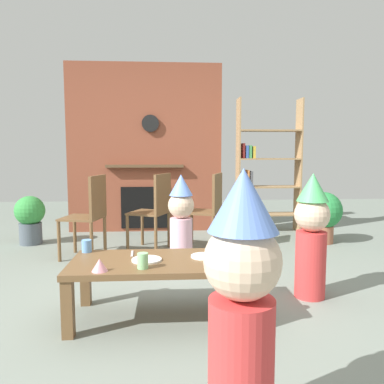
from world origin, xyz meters
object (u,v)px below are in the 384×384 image
at_px(paper_cup_near_right, 143,261).
at_px(dining_chair_middle, 156,207).
at_px(paper_cup_center, 234,259).
at_px(potted_plant_tall, 323,213).
at_px(bookshelf, 263,171).
at_px(birthday_cake_slice, 100,265).
at_px(paper_plate_front, 147,260).
at_px(dining_chair_left, 90,211).
at_px(coffee_table, 159,269).
at_px(child_by_the_chairs, 181,219).
at_px(child_with_cone_hat, 242,301).
at_px(paper_plate_rear, 204,256).
at_px(child_in_pink, 311,232).
at_px(potted_plant_short, 30,217).
at_px(dining_chair_right, 210,206).
at_px(paper_cup_near_left, 87,246).

bearing_deg(paper_cup_near_right, dining_chair_middle, 89.43).
xyz_separation_m(paper_cup_center, potted_plant_tall, (1.54, 2.23, -0.08)).
bearing_deg(paper_cup_center, bookshelf, 72.32).
distance_m(paper_cup_center, birthday_cake_slice, 0.85).
distance_m(paper_cup_center, dining_chair_middle, 2.08).
bearing_deg(paper_plate_front, dining_chair_left, 114.01).
relative_size(coffee_table, child_by_the_chairs, 1.29).
bearing_deg(bookshelf, paper_cup_center, -107.68).
xyz_separation_m(birthday_cake_slice, dining_chair_middle, (0.28, 2.03, 0.06)).
height_order(paper_cup_center, birthday_cake_slice, paper_cup_center).
bearing_deg(bookshelf, potted_plant_tall, -51.63).
xyz_separation_m(child_with_cone_hat, potted_plant_tall, (1.68, 3.19, -0.20)).
height_order(paper_plate_rear, child_by_the_chairs, child_by_the_chairs).
xyz_separation_m(bookshelf, dining_chair_middle, (-1.51, -0.97, -0.37)).
bearing_deg(paper_cup_center, child_in_pink, 34.80).
bearing_deg(child_by_the_chairs, bookshelf, 152.92).
height_order(paper_cup_center, potted_plant_short, potted_plant_short).
bearing_deg(paper_plate_front, dining_chair_right, 70.92).
height_order(paper_cup_near_right, child_by_the_chairs, child_by_the_chairs).
bearing_deg(coffee_table, dining_chair_right, 73.16).
xyz_separation_m(bookshelf, potted_plant_tall, (0.59, -0.74, -0.51)).
xyz_separation_m(paper_cup_near_right, birthday_cake_slice, (-0.26, -0.04, -0.01)).
relative_size(paper_cup_near_right, child_by_the_chairs, 0.11).
distance_m(birthday_cake_slice, child_in_pink, 1.63).
bearing_deg(paper_plate_rear, coffee_table, -170.76).
bearing_deg(bookshelf, birthday_cake_slice, -120.84).
relative_size(dining_chair_right, potted_plant_short, 1.49).
height_order(paper_cup_near_right, birthday_cake_slice, paper_cup_near_right).
distance_m(child_by_the_chairs, dining_chair_left, 1.05).
bearing_deg(paper_cup_center, child_with_cone_hat, -98.44).
distance_m(bookshelf, potted_plant_tall, 1.08).
bearing_deg(paper_plate_front, paper_cup_near_left, 151.08).
bearing_deg(coffee_table, potted_plant_short, 126.57).
xyz_separation_m(paper_cup_near_right, child_by_the_chairs, (0.29, 1.31, 0.03)).
distance_m(paper_plate_front, dining_chair_middle, 1.82).
distance_m(paper_cup_near_right, child_by_the_chairs, 1.35).
bearing_deg(child_in_pink, dining_chair_right, -81.92).
bearing_deg(dining_chair_right, paper_cup_near_left, 75.83).
distance_m(paper_plate_rear, potted_plant_tall, 2.62).
bearing_deg(child_by_the_chairs, paper_cup_center, 22.28).
bearing_deg(child_by_the_chairs, child_with_cone_hat, 13.56).
bearing_deg(paper_plate_front, paper_cup_center, -17.26).
distance_m(paper_cup_near_right, dining_chair_right, 2.12).
distance_m(paper_plate_front, child_in_pink, 1.31).
distance_m(coffee_table, potted_plant_tall, 2.88).
xyz_separation_m(dining_chair_middle, dining_chair_right, (0.63, 0.02, 0.00)).
height_order(bookshelf, dining_chair_middle, bookshelf).
distance_m(bookshelf, paper_cup_near_left, 3.25).
distance_m(coffee_table, paper_cup_near_right, 0.23).
relative_size(paper_cup_near_right, dining_chair_left, 0.11).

